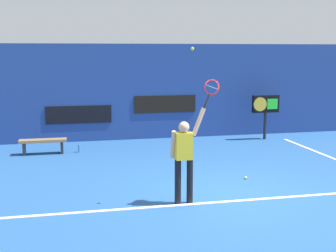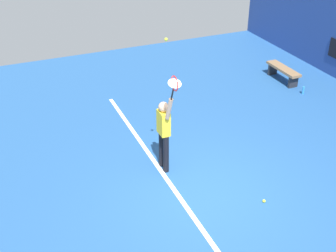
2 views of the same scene
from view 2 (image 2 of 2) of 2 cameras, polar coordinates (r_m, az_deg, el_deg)
The scene contains 8 objects.
ground_plane at distance 9.57m, azimuth 4.54°, elevation -8.50°, with size 18.00×18.00×0.00m, color #23518C.
court_baseline at distance 9.37m, azimuth 1.61°, elevation -9.30°, with size 10.00×0.10×0.01m, color white.
tennis_player at distance 9.70m, azimuth -0.53°, elevation -0.54°, with size 0.70×0.31×1.97m.
tennis_racket at distance 8.63m, azimuth 0.82°, elevation 5.32°, with size 0.41×0.27×0.62m.
tennis_ball at distance 8.68m, azimuth -0.25°, elevation 11.03°, with size 0.07×0.07×0.07m, color #CCE033.
court_bench at distance 14.81m, azimuth 14.53°, elevation 6.84°, with size 1.40×0.36×0.45m.
water_bottle at distance 14.15m, azimuth 16.92°, elevation 4.39°, with size 0.07×0.07×0.24m, color #338CD8.
spare_ball at distance 9.48m, azimuth 12.19°, elevation -9.36°, with size 0.07×0.07×0.07m, color #CCE033.
Camera 2 is at (6.56, -3.62, 5.95)m, focal length 47.63 mm.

